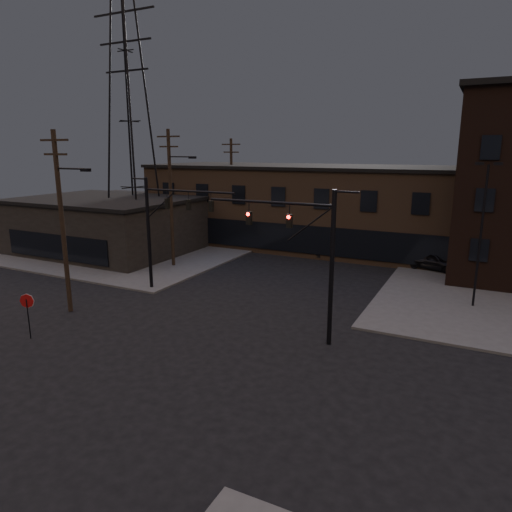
{
  "coord_description": "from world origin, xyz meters",
  "views": [
    {
      "loc": [
        13.02,
        -16.92,
        9.87
      ],
      "look_at": [
        0.8,
        7.39,
        3.5
      ],
      "focal_mm": 32.0,
      "sensor_mm": 36.0,
      "label": 1
    }
  ],
  "objects": [
    {
      "name": "traffic_signal_near",
      "position": [
        5.36,
        4.5,
        4.93
      ],
      "size": [
        7.12,
        0.24,
        8.0
      ],
      "color": "black",
      "rests_on": "ground"
    },
    {
      "name": "parked_car_lot_b",
      "position": [
        15.08,
        22.01,
        0.86
      ],
      "size": [
        5.27,
        3.57,
        1.42
      ],
      "primitive_type": "imported",
      "rotation": [
        0.0,
        0.0,
        1.21
      ],
      "color": "#B5B5B7",
      "rests_on": "sidewalk_ne"
    },
    {
      "name": "building_row",
      "position": [
        0.0,
        28.0,
        4.0
      ],
      "size": [
        40.0,
        12.0,
        8.0
      ],
      "primitive_type": "cube",
      "color": "brown",
      "rests_on": "ground"
    },
    {
      "name": "parked_car_lot_a",
      "position": [
        9.68,
        22.44,
        0.92
      ],
      "size": [
        4.84,
        2.87,
        1.54
      ],
      "primitive_type": "imported",
      "rotation": [
        0.0,
        0.0,
        1.32
      ],
      "color": "black",
      "rests_on": "sidewalk_ne"
    },
    {
      "name": "ground",
      "position": [
        0.0,
        0.0,
        0.0
      ],
      "size": [
        140.0,
        140.0,
        0.0
      ],
      "primitive_type": "plane",
      "color": "black",
      "rests_on": "ground"
    },
    {
      "name": "utility_pole_far",
      "position": [
        -11.5,
        26.0,
        5.78
      ],
      "size": [
        2.2,
        0.28,
        11.0
      ],
      "color": "black",
      "rests_on": "ground"
    },
    {
      "name": "traffic_signal_far",
      "position": [
        -6.72,
        8.0,
        5.01
      ],
      "size": [
        7.12,
        0.24,
        8.0
      ],
      "color": "black",
      "rests_on": "ground"
    },
    {
      "name": "transmission_tower",
      "position": [
        -18.0,
        18.0,
        12.5
      ],
      "size": [
        7.0,
        7.0,
        25.0
      ],
      "primitive_type": null,
      "color": "black",
      "rests_on": "ground"
    },
    {
      "name": "utility_pole_mid",
      "position": [
        -10.44,
        14.0,
        6.13
      ],
      "size": [
        3.7,
        0.28,
        11.5
      ],
      "color": "black",
      "rests_on": "ground"
    },
    {
      "name": "stop_sign",
      "position": [
        -8.0,
        -1.99,
        1.84
      ],
      "size": [
        0.72,
        0.33,
        2.48
      ],
      "color": "black",
      "rests_on": "ground"
    },
    {
      "name": "car_crossing",
      "position": [
        -0.14,
        24.04,
        0.67
      ],
      "size": [
        2.41,
        4.29,
        1.34
      ],
      "primitive_type": "imported",
      "rotation": [
        0.0,
        0.0,
        -0.26
      ],
      "color": "black",
      "rests_on": "ground"
    },
    {
      "name": "sidewalk_nw",
      "position": [
        -22.0,
        22.0,
        0.07
      ],
      "size": [
        30.0,
        30.0,
        0.15
      ],
      "primitive_type": "cube",
      "color": "#474744",
      "rests_on": "ground"
    },
    {
      "name": "building_left",
      "position": [
        -20.0,
        16.0,
        2.5
      ],
      "size": [
        16.0,
        12.0,
        5.0
      ],
      "primitive_type": "cube",
      "color": "black",
      "rests_on": "ground"
    },
    {
      "name": "lot_light_a",
      "position": [
        13.0,
        14.0,
        5.51
      ],
      "size": [
        1.5,
        0.28,
        9.14
      ],
      "color": "black",
      "rests_on": "ground"
    },
    {
      "name": "utility_pole_near",
      "position": [
        -9.43,
        2.0,
        5.87
      ],
      "size": [
        3.7,
        0.28,
        11.0
      ],
      "color": "black",
      "rests_on": "ground"
    }
  ]
}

